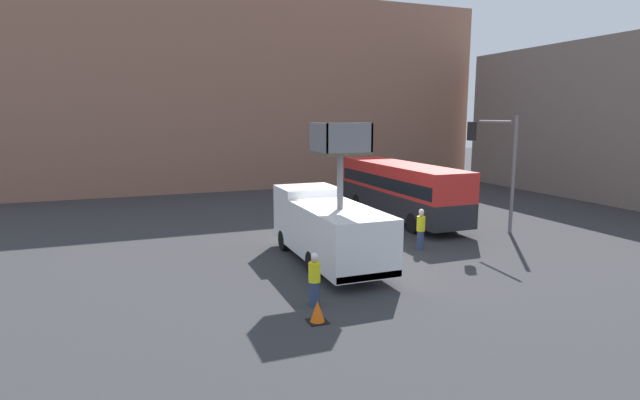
{
  "coord_description": "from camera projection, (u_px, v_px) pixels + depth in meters",
  "views": [
    {
      "loc": [
        -7.77,
        -18.41,
        5.94
      ],
      "look_at": [
        -0.39,
        0.8,
        2.46
      ],
      "focal_mm": 28.0,
      "sensor_mm": 36.0,
      "label": 1
    }
  ],
  "objects": [
    {
      "name": "utility_truck",
      "position": [
        328.0,
        226.0,
        20.2
      ],
      "size": [
        2.52,
        7.43,
        5.69
      ],
      "color": "white",
      "rests_on": "ground_plane"
    },
    {
      "name": "building_backdrop_far",
      "position": [
        221.0,
        95.0,
        43.12
      ],
      "size": [
        44.0,
        10.0,
        15.49
      ],
      "color": "#936651",
      "rests_on": "ground_plane"
    },
    {
      "name": "traffic_light_pole",
      "position": [
        499.0,
        156.0,
        24.76
      ],
      "size": [
        2.77,
        2.52,
        5.96
      ],
      "color": "slate",
      "rests_on": "ground_plane"
    },
    {
      "name": "road_worker_directing",
      "position": [
        421.0,
        229.0,
        22.32
      ],
      "size": [
        0.38,
        0.38,
        1.85
      ],
      "rotation": [
        0.0,
        0.0,
        4.44
      ],
      "color": "navy",
      "rests_on": "ground_plane"
    },
    {
      "name": "road_worker_near_truck",
      "position": [
        314.0,
        280.0,
        15.65
      ],
      "size": [
        0.38,
        0.38,
        1.74
      ],
      "rotation": [
        0.0,
        0.0,
        4.62
      ],
      "color": "navy",
      "rests_on": "ground_plane"
    },
    {
      "name": "traffic_cone_near_truck",
      "position": [
        317.0,
        312.0,
        14.5
      ],
      "size": [
        0.57,
        0.57,
        0.65
      ],
      "color": "black",
      "rests_on": "ground_plane"
    },
    {
      "name": "ground_plane",
      "position": [
        336.0,
        261.0,
        20.68
      ],
      "size": [
        120.0,
        120.0,
        0.0
      ],
      "primitive_type": "plane",
      "color": "#333335"
    },
    {
      "name": "city_bus",
      "position": [
        400.0,
        187.0,
        28.67
      ],
      "size": [
        2.55,
        10.67,
        3.23
      ],
      "rotation": [
        0.0,
        0.0,
        1.47
      ],
      "color": "#232328",
      "rests_on": "ground_plane"
    }
  ]
}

